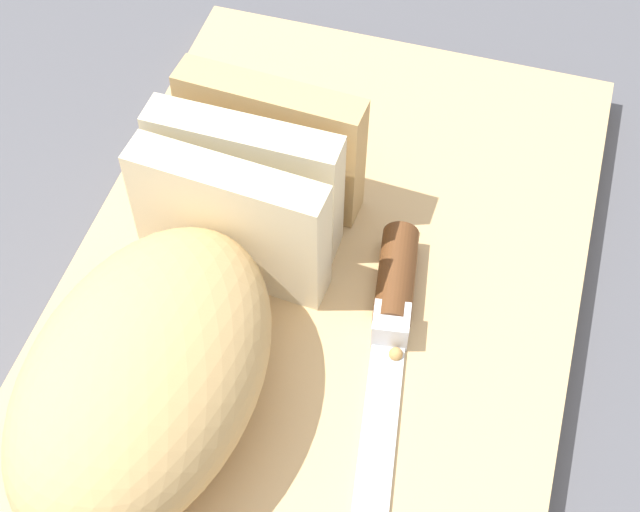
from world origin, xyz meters
name	(u,v)px	position (x,y,z in m)	size (l,w,h in m)	color
ground_plane	(320,306)	(0.00, 0.00, 0.00)	(3.00, 3.00, 0.00)	#4C4C51
cutting_board	(320,297)	(0.00, 0.00, 0.01)	(0.44, 0.30, 0.02)	tan
bread_loaf	(175,319)	(-0.07, 0.06, 0.06)	(0.28, 0.14, 0.09)	tan
bread_knife	(390,329)	(-0.02, -0.05, 0.03)	(0.26, 0.05, 0.02)	silver
crumb_near_knife	(320,234)	(0.03, 0.01, 0.02)	(0.01, 0.01, 0.01)	tan
crumb_near_loaf	(396,354)	(-0.04, -0.05, 0.03)	(0.01, 0.01, 0.01)	tan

